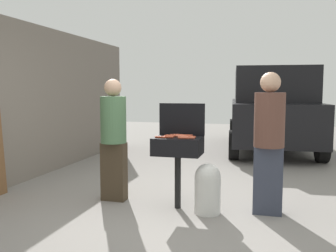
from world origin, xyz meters
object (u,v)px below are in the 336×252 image
object	(u,v)px
hot_dog_9	(189,138)
propane_tank	(208,188)
hot_dog_0	(160,137)
hot_dog_10	(188,135)
hot_dog_1	(171,136)
hot_dog_12	(175,135)
hot_dog_6	(183,138)
hot_dog_11	(169,136)
person_right	(269,138)
hot_dog_5	(179,135)
hot_dog_7	(186,136)
hot_dog_8	(181,136)
bbq_grill	(178,148)
hot_dog_13	(190,137)
person_left	(114,135)
hot_dog_3	(183,137)
hot_dog_4	(181,136)
hot_dog_2	(168,137)
parked_minivan	(271,109)

from	to	relation	value
hot_dog_9	propane_tank	xyz separation A→B (m)	(0.23, 0.01, -0.60)
hot_dog_0	hot_dog_10	bearing A→B (deg)	40.28
hot_dog_1	hot_dog_12	xyz separation A→B (m)	(0.05, 0.05, 0.00)
hot_dog_6	hot_dog_9	bearing A→B (deg)	24.88
hot_dog_11	person_right	distance (m)	1.21
hot_dog_1	hot_dog_5	bearing A→B (deg)	49.26
hot_dog_1	hot_dog_7	xyz separation A→B (m)	(0.19, 0.03, 0.00)
person_right	hot_dog_5	bearing A→B (deg)	-4.67
hot_dog_8	person_right	world-z (taller)	person_right
hot_dog_10	bbq_grill	bearing A→B (deg)	-133.51
hot_dog_10	hot_dog_13	distance (m)	0.14
hot_dog_8	person_left	world-z (taller)	person_left
hot_dog_3	hot_dog_5	distance (m)	0.21
hot_dog_1	hot_dog_5	size ratio (longest dim) A/B	1.00
hot_dog_10	hot_dog_6	bearing A→B (deg)	-89.92
hot_dog_4	hot_dog_11	xyz separation A→B (m)	(-0.14, -0.04, 0.00)
hot_dog_6	person_left	xyz separation A→B (m)	(-1.02, 0.25, -0.03)
hot_dog_8	hot_dog_13	distance (m)	0.15
hot_dog_6	hot_dog_0	bearing A→B (deg)	-179.90
bbq_grill	hot_dog_13	bearing A→B (deg)	-5.79
bbq_grill	hot_dog_1	bearing A→B (deg)	161.32
hot_dog_8	hot_dog_2	bearing A→B (deg)	-131.16
hot_dog_3	hot_dog_10	bearing A→B (deg)	82.21
hot_dog_12	person_left	distance (m)	0.87
hot_dog_1	parked_minivan	world-z (taller)	parked_minivan
hot_dog_0	parked_minivan	world-z (taller)	parked_minivan
person_left	hot_dog_8	bearing A→B (deg)	-8.48
hot_dog_0	hot_dog_10	world-z (taller)	same
hot_dog_13	hot_dog_0	bearing A→B (deg)	-160.71
person_left	hot_dog_5	bearing A→B (deg)	-2.79
hot_dog_3	parked_minivan	bearing A→B (deg)	78.19
hot_dog_10	hot_dog_11	distance (m)	0.25
hot_dog_7	hot_dog_8	size ratio (longest dim) A/B	1.00
hot_dog_9	hot_dog_3	bearing A→B (deg)	150.86
hot_dog_8	hot_dog_6	bearing A→B (deg)	-66.89
hot_dog_11	hot_dog_10	bearing A→B (deg)	34.79
hot_dog_1	propane_tank	bearing A→B (deg)	-15.41
parked_minivan	hot_dog_4	bearing A→B (deg)	72.29
hot_dog_4	hot_dog_10	size ratio (longest dim) A/B	1.00
hot_dog_1	hot_dog_0	bearing A→B (deg)	-116.94
hot_dog_6	hot_dog_9	world-z (taller)	same
hot_dog_5	parked_minivan	xyz separation A→B (m)	(1.17, 4.94, 0.10)
hot_dog_4	hot_dog_5	world-z (taller)	same
bbq_grill	hot_dog_4	bearing A→B (deg)	0.54
hot_dog_8	hot_dog_11	world-z (taller)	same
hot_dog_3	person_left	world-z (taller)	person_left
hot_dog_11	hot_dog_12	world-z (taller)	same
hot_dog_0	hot_dog_12	distance (m)	0.27
hot_dog_3	hot_dog_11	size ratio (longest dim) A/B	1.00
hot_dog_5	hot_dog_9	distance (m)	0.31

